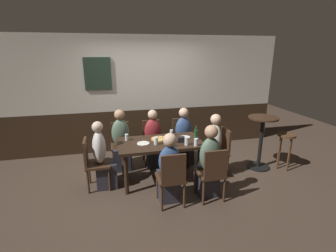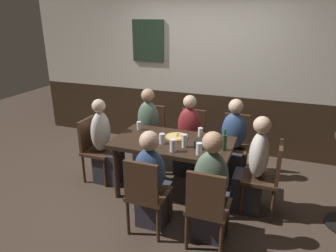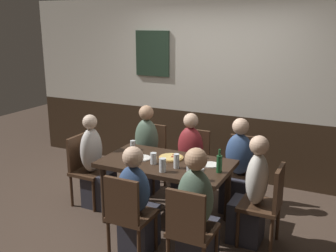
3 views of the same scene
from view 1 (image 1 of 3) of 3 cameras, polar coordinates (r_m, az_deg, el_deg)
ground_plane at (r=4.68m, az=-1.74°, el=-12.11°), size 12.00×12.00×0.00m
wall_back at (r=5.80m, az=-5.30°, el=7.21°), size 6.40×0.13×2.60m
dining_table at (r=4.41m, az=-1.82°, el=-4.73°), size 1.46×0.82×0.74m
chair_right_far at (r=5.36m, az=3.13°, el=-2.48°), size 0.40×0.40×0.88m
chair_right_near at (r=3.93m, az=10.08°, el=-10.19°), size 0.40×0.40×0.88m
chair_left_far at (r=5.16m, az=-10.71°, el=-3.55°), size 0.40×0.40×0.88m
chair_head_east at (r=4.81m, az=11.73°, el=-5.13°), size 0.40×0.40×0.88m
chair_mid_near at (r=3.74m, az=0.84°, el=-11.39°), size 0.40×0.40×0.88m
chair_mid_far at (r=5.22m, az=-3.66°, el=-3.03°), size 0.40×0.40×0.88m
chair_head_west at (r=4.40m, az=-16.69°, el=-7.64°), size 0.40×0.40×0.88m
person_right_far at (r=5.21m, az=3.63°, el=-3.13°), size 0.34×0.37×1.15m
person_right_near at (r=4.06m, az=9.19°, el=-9.02°), size 0.34×0.37×1.20m
person_left_far at (r=5.00m, az=-10.61°, el=-4.08°), size 0.34×0.37×1.19m
person_head_east at (r=4.75m, az=9.96°, el=-5.32°), size 0.37×0.34×1.18m
person_mid_near at (r=3.89m, az=0.23°, el=-10.56°), size 0.34×0.37×1.12m
person_mid_far at (r=5.07m, az=-3.33°, el=-3.77°), size 0.34×0.37×1.15m
person_head_west at (r=4.39m, az=-14.57°, el=-7.55°), size 0.37×0.34×1.17m
pizza at (r=4.48m, az=-2.06°, el=-2.93°), size 0.28×0.28×0.03m
highball_clear at (r=4.49m, az=-9.40°, el=-2.63°), size 0.06×0.06×0.11m
tumbler_short at (r=4.21m, az=4.27°, el=-3.55°), size 0.07×0.07×0.14m
tumbler_water at (r=4.11m, az=0.39°, el=-3.96°), size 0.07×0.07×0.15m
pint_glass_stout at (r=4.20m, az=6.39°, el=-3.78°), size 0.07×0.07×0.13m
beer_glass_tall at (r=4.23m, az=-2.75°, el=-3.56°), size 0.07×0.07×0.13m
pint_glass_pale at (r=4.67m, az=0.79°, el=-1.63°), size 0.06×0.06×0.11m
beer_glass_half at (r=4.27m, az=1.00°, el=-3.07°), size 0.06×0.06×0.16m
beer_bottle_green at (r=4.46m, az=6.36°, el=-1.91°), size 0.06×0.06×0.25m
plate_white_large at (r=4.30m, az=-5.65°, el=-3.95°), size 0.21×0.21×0.01m
plate_white_small at (r=4.59m, az=3.92°, el=-2.54°), size 0.19×0.19×0.01m
condiment_caddy at (r=4.36m, az=3.07°, el=-3.06°), size 0.11×0.09×0.09m
side_bar_table at (r=5.22m, az=20.44°, el=-2.68°), size 0.56×0.56×1.05m
bar_stool at (r=5.39m, az=25.25°, el=-3.25°), size 0.34×0.34×0.72m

